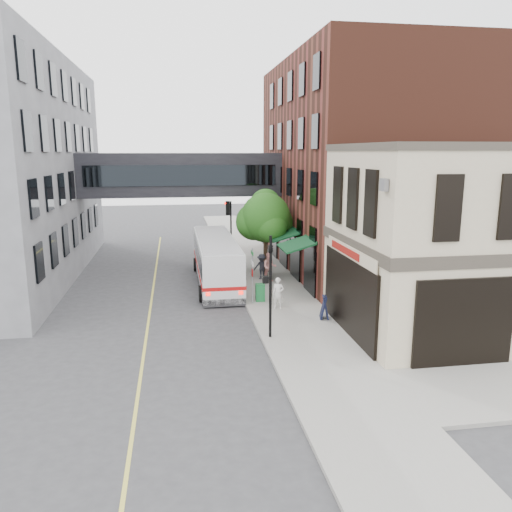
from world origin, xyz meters
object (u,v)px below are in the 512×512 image
object	(u,v)px
pedestrian_c	(262,267)
newspaper_box	(260,292)
bus	(216,258)
pedestrian_b	(270,267)
sandwich_board	(324,307)
pedestrian_a	(278,293)

from	to	relation	value
pedestrian_c	newspaper_box	distance (m)	4.73
bus	pedestrian_c	xyz separation A→B (m)	(2.88, -0.08, -0.61)
bus	pedestrian_b	distance (m)	3.38
newspaper_box	sandwich_board	size ratio (longest dim) A/B	0.85
pedestrian_a	pedestrian_c	xyz separation A→B (m)	(0.20, 6.06, 0.01)
pedestrian_b	newspaper_box	distance (m)	4.25
bus	pedestrian_c	size ratio (longest dim) A/B	6.40
bus	pedestrian_a	distance (m)	6.73
pedestrian_a	sandwich_board	world-z (taller)	pedestrian_a
bus	pedestrian_a	size ratio (longest dim) A/B	6.45
pedestrian_b	newspaper_box	size ratio (longest dim) A/B	1.91
pedestrian_c	sandwich_board	world-z (taller)	pedestrian_c
pedestrian_c	newspaper_box	size ratio (longest dim) A/B	1.72
pedestrian_a	bus	bearing A→B (deg)	131.08
pedestrian_a	pedestrian_c	world-z (taller)	pedestrian_c
pedestrian_a	pedestrian_b	bearing A→B (deg)	101.34
pedestrian_a	sandwich_board	xyz separation A→B (m)	(1.90, -1.90, -0.25)
pedestrian_a	sandwich_board	distance (m)	2.70
newspaper_box	sandwich_board	world-z (taller)	sandwich_board
bus	pedestrian_b	xyz separation A→B (m)	(3.27, -0.68, -0.52)
sandwich_board	newspaper_box	bearing A→B (deg)	139.69
pedestrian_a	pedestrian_c	distance (m)	6.06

